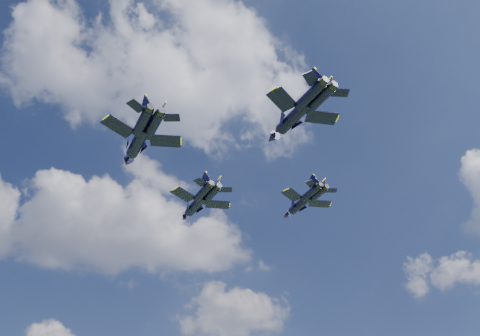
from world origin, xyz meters
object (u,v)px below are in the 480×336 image
(jet_left, at_px, (137,143))
(jet_right, at_px, (299,205))
(jet_slot, at_px, (292,118))
(jet_lead, at_px, (195,205))

(jet_left, relative_size, jet_right, 1.19)
(jet_left, height_order, jet_right, jet_left)
(jet_left, xyz_separation_m, jet_slot, (24.83, -6.73, 2.87))
(jet_left, distance_m, jet_right, 34.61)
(jet_left, bearing_deg, jet_right, 6.26)
(jet_lead, distance_m, jet_slot, 32.88)
(jet_lead, relative_size, jet_slot, 0.99)
(jet_lead, bearing_deg, jet_right, -43.31)
(jet_lead, xyz_separation_m, jet_left, (-11.16, -23.18, -3.26))
(jet_lead, height_order, jet_left, jet_lead)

